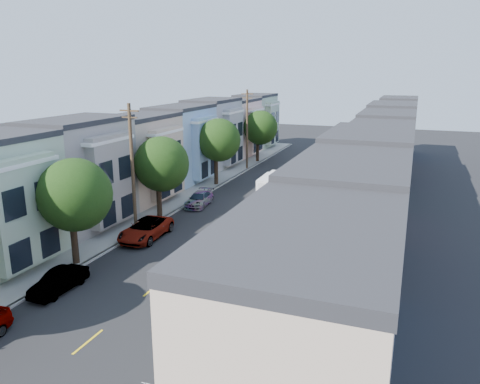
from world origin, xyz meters
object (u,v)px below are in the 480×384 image
(tree_b, at_px, (74,195))
(tree_d, at_px, (218,140))
(lead_sedan, at_px, (303,172))
(parked_right_a, at_px, (219,305))
(parked_right_d, at_px, (335,169))
(parked_right_c, at_px, (320,186))
(parked_left_c, at_px, (146,229))
(tree_e, at_px, (260,128))
(utility_pole_near, at_px, (133,169))
(utility_pole_far, at_px, (247,130))
(parked_left_d, at_px, (199,199))
(tree_far_r, at_px, (354,145))
(parked_right_b, at_px, (255,263))
(parked_left_b, at_px, (59,282))
(tree_c, at_px, (161,164))
(fedex_truck, at_px, (275,188))

(tree_b, xyz_separation_m, tree_d, (-0.00, 23.42, 0.27))
(lead_sedan, height_order, parked_right_a, lead_sedan)
(tree_b, distance_m, parked_right_d, 35.87)
(parked_right_c, relative_size, parked_right_d, 1.01)
(parked_left_c, bearing_deg, parked_right_a, -43.80)
(tree_b, xyz_separation_m, tree_e, (0.00, 37.92, -0.02))
(tree_d, xyz_separation_m, utility_pole_near, (0.00, -16.69, 0.06))
(tree_d, height_order, utility_pole_far, utility_pole_far)
(parked_left_c, bearing_deg, lead_sedan, 72.60)
(parked_left_d, bearing_deg, parked_right_c, 37.44)
(tree_e, height_order, utility_pole_far, utility_pole_far)
(tree_b, distance_m, tree_far_r, 36.74)
(parked_left_c, distance_m, parked_right_a, 13.12)
(tree_e, distance_m, parked_right_a, 42.45)
(utility_pole_near, distance_m, parked_right_b, 12.64)
(parked_left_b, height_order, parked_left_d, parked_left_d)
(tree_d, relative_size, parked_left_b, 1.96)
(tree_c, xyz_separation_m, tree_e, (-0.00, 26.98, 0.03))
(utility_pole_near, distance_m, parked_right_a, 15.39)
(tree_far_r, bearing_deg, utility_pole_far, -173.32)
(lead_sedan, relative_size, parked_left_b, 1.22)
(tree_far_r, distance_m, parked_right_b, 31.55)
(utility_pole_far, height_order, parked_right_a, utility_pole_far)
(parked_left_c, bearing_deg, tree_c, 103.46)
(parked_left_b, xyz_separation_m, parked_right_d, (9.80, 37.36, -0.02))
(parked_left_b, bearing_deg, tree_c, 95.86)
(tree_d, relative_size, utility_pole_near, 0.75)
(utility_pole_far, xyz_separation_m, lead_sedan, (8.00, -2.63, -4.39))
(tree_b, bearing_deg, parked_right_a, -14.06)
(parked_left_d, bearing_deg, tree_e, 88.56)
(fedex_truck, xyz_separation_m, lead_sedan, (0.08, 11.38, -0.82))
(fedex_truck, relative_size, parked_left_c, 1.10)
(parked_left_c, distance_m, parked_right_c, 20.93)
(tree_c, bearing_deg, parked_right_a, -50.83)
(lead_sedan, height_order, parked_left_d, lead_sedan)
(tree_b, height_order, parked_right_b, tree_b)
(tree_b, bearing_deg, tree_d, 90.00)
(utility_pole_far, relative_size, parked_right_d, 2.46)
(parked_right_b, bearing_deg, utility_pole_far, 114.72)
(parked_right_a, bearing_deg, tree_d, 107.44)
(tree_d, height_order, parked_left_c, tree_d)
(tree_b, xyz_separation_m, parked_right_b, (11.20, 2.94, -4.14))
(utility_pole_far, height_order, parked_right_b, utility_pole_far)
(parked_right_c, bearing_deg, tree_d, -175.67)
(tree_e, distance_m, parked_left_d, 22.90)
(parked_left_b, bearing_deg, utility_pole_far, 92.54)
(tree_b, height_order, fedex_truck, tree_b)
(tree_far_r, bearing_deg, parked_right_b, -93.64)
(lead_sedan, bearing_deg, tree_b, -107.81)
(parked_left_b, relative_size, parked_right_d, 0.94)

